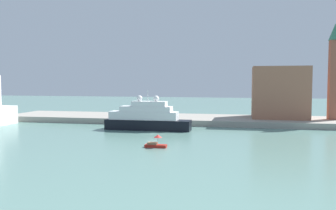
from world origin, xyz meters
name	(u,v)px	position (x,y,z in m)	size (l,w,h in m)	color
ground	(152,134)	(0.00, 0.00, 0.00)	(400.00, 400.00, 0.00)	slate
quay_dock	(173,119)	(0.00, 26.69, 0.87)	(110.00, 21.38, 1.75)	gray
large_yacht	(147,118)	(-3.09, 6.51, 3.15)	(23.06, 4.72, 10.76)	black
small_motorboat	(156,143)	(5.46, -17.43, 0.84)	(4.32, 1.60, 2.55)	#B22319
harbor_building	(279,92)	(33.14, 29.29, 9.63)	(16.42, 14.33, 15.76)	#9E664C
bell_tower	(334,68)	(48.14, 27.15, 17.03)	(3.66, 3.66, 28.09)	#93513D
parked_car	(138,115)	(-10.57, 23.12, 2.34)	(4.00, 1.69, 1.37)	#B21E1E
person_figure	(148,115)	(-6.68, 20.49, 2.56)	(0.36, 0.36, 1.75)	maroon
mooring_bollard	(176,118)	(2.99, 17.45, 2.14)	(0.50, 0.50, 0.78)	black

